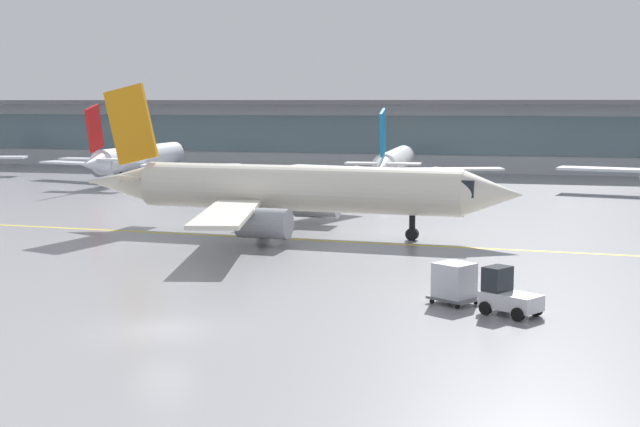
% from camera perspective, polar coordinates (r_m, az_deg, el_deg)
% --- Properties ---
extents(ground_plane, '(400.00, 400.00, 0.00)m').
position_cam_1_polar(ground_plane, '(38.53, -9.89, -7.21)').
color(ground_plane, gray).
extents(taxiway_centreline_stripe, '(109.88, 5.76, 0.01)m').
position_cam_1_polar(taxiway_centreline_stripe, '(62.54, -1.84, -1.61)').
color(taxiway_centreline_stripe, yellow).
rests_on(taxiway_centreline_stripe, ground_plane).
extents(terminal_concourse, '(211.24, 11.00, 9.60)m').
position_cam_1_polar(terminal_concourse, '(125.23, 7.70, 4.93)').
color(terminal_concourse, '#B2B7BC').
rests_on(terminal_concourse, ground_plane).
extents(gate_airplane_1, '(25.67, 27.54, 9.14)m').
position_cam_1_polar(gate_airplane_1, '(110.06, -11.25, 3.44)').
color(gate_airplane_1, silver).
rests_on(gate_airplane_1, ground_plane).
extents(gate_airplane_2, '(24.52, 26.41, 8.75)m').
position_cam_1_polar(gate_airplane_2, '(103.25, 4.70, 3.26)').
color(gate_airplane_2, white).
rests_on(gate_airplane_2, ground_plane).
extents(taxiing_regional_jet, '(32.49, 30.19, 10.76)m').
position_cam_1_polar(taxiing_regional_jet, '(64.18, -1.68, 1.51)').
color(taxiing_regional_jet, silver).
rests_on(taxiing_regional_jet, ground_plane).
extents(baggage_tug, '(2.95, 2.58, 2.10)m').
position_cam_1_polar(baggage_tug, '(41.29, 11.65, -5.02)').
color(baggage_tug, silver).
rests_on(baggage_tug, ground_plane).
extents(cargo_dolly_lead, '(2.63, 2.46, 1.94)m').
position_cam_1_polar(cargo_dolly_lead, '(42.95, 8.42, -4.26)').
color(cargo_dolly_lead, '#595B60').
rests_on(cargo_dolly_lead, ground_plane).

